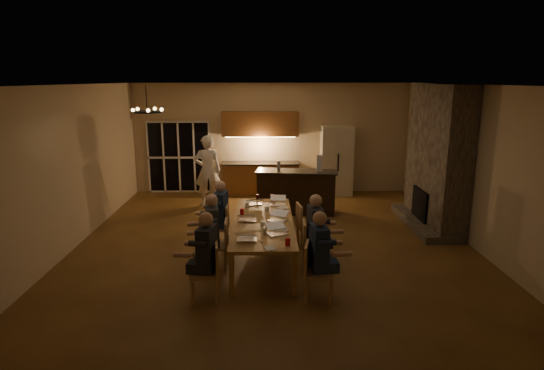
{
  "coord_description": "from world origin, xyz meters",
  "views": [
    {
      "loc": [
        -0.19,
        -8.79,
        3.3
      ],
      "look_at": [
        -0.03,
        0.3,
        1.18
      ],
      "focal_mm": 30.0,
      "sensor_mm": 36.0,
      "label": 1
    }
  ],
  "objects": [
    {
      "name": "person_right_near",
      "position": [
        0.64,
        -2.31,
        0.69
      ],
      "size": [
        0.67,
        0.67,
        1.38
      ],
      "primitive_type": null,
      "rotation": [
        0.0,
        0.0,
        1.69
      ],
      "color": "#1F2A4E",
      "rests_on": "ground"
    },
    {
      "name": "left_wall",
      "position": [
        -4.02,
        0.0,
        1.6
      ],
      "size": [
        0.04,
        9.0,
        3.2
      ],
      "primitive_type": "cube",
      "color": "#C7B28D",
      "rests_on": "ground"
    },
    {
      "name": "notepad",
      "position": [
        -0.11,
        -2.18,
        0.76
      ],
      "size": [
        0.21,
        0.25,
        0.01
      ],
      "primitive_type": "cube",
      "rotation": [
        0.0,
        0.0,
        0.32
      ],
      "color": "white",
      "rests_on": "dining_table"
    },
    {
      "name": "laptop_f",
      "position": [
        0.09,
        0.31,
        0.86
      ],
      "size": [
        0.34,
        0.3,
        0.23
      ],
      "primitive_type": null,
      "rotation": [
        0.0,
        0.0,
        -0.06
      ],
      "color": "silver",
      "rests_on": "dining_table"
    },
    {
      "name": "person_right_mid",
      "position": [
        0.69,
        -1.29,
        0.69
      ],
      "size": [
        0.67,
        0.67,
        1.38
      ],
      "primitive_type": null,
      "rotation": [
        0.0,
        0.0,
        1.69
      ],
      "color": "#23252D",
      "rests_on": "ground"
    },
    {
      "name": "redcup_near",
      "position": [
        0.17,
        -2.05,
        0.81
      ],
      "size": [
        0.08,
        0.08,
        0.12
      ],
      "primitive_type": "cylinder",
      "color": "red",
      "rests_on": "dining_table"
    },
    {
      "name": "can_right",
      "position": [
        0.2,
        -0.44,
        0.81
      ],
      "size": [
        0.06,
        0.06,
        0.12
      ],
      "primitive_type": "cylinder",
      "color": "#B2B2B7",
      "rests_on": "dining_table"
    },
    {
      "name": "chair_right_far",
      "position": [
        0.7,
        -0.13,
        0.45
      ],
      "size": [
        0.51,
        0.51,
        0.89
      ],
      "primitive_type": null,
      "rotation": [
        0.0,
        0.0,
        1.73
      ],
      "color": "tan",
      "rests_on": "ground"
    },
    {
      "name": "right_wall",
      "position": [
        4.02,
        0.0,
        1.6
      ],
      "size": [
        0.04,
        9.0,
        3.2
      ],
      "primitive_type": "cube",
      "color": "#C7B28D",
      "rests_on": "ground"
    },
    {
      "name": "plate_far",
      "position": [
        0.18,
        0.03,
        0.76
      ],
      "size": [
        0.23,
        0.23,
        0.02
      ],
      "primitive_type": "cylinder",
      "color": "white",
      "rests_on": "dining_table"
    },
    {
      "name": "ceiling",
      "position": [
        0.0,
        0.0,
        3.22
      ],
      "size": [
        8.0,
        9.0,
        0.04
      ],
      "primitive_type": "cube",
      "color": "white",
      "rests_on": "back_wall"
    },
    {
      "name": "person_left_near",
      "position": [
        -1.06,
        -2.32,
        0.69
      ],
      "size": [
        0.7,
        0.7,
        1.38
      ],
      "primitive_type": null,
      "rotation": [
        0.0,
        0.0,
        -1.75
      ],
      "color": "#23252D",
      "rests_on": "ground"
    },
    {
      "name": "bar_bottle",
      "position": [
        0.17,
        2.32,
        1.2
      ],
      "size": [
        0.09,
        0.09,
        0.24
      ],
      "primitive_type": "cylinder",
      "color": "#99999E",
      "rests_on": "bar_island"
    },
    {
      "name": "dining_table",
      "position": [
        -0.21,
        -0.75,
        0.38
      ],
      "size": [
        1.1,
        3.13,
        0.75
      ],
      "primitive_type": "cube",
      "color": "tan",
      "rests_on": "ground"
    },
    {
      "name": "chair_right_near",
      "position": [
        0.64,
        -2.39,
        0.45
      ],
      "size": [
        0.51,
        0.51,
        0.89
      ],
      "primitive_type": null,
      "rotation": [
        0.0,
        0.0,
        1.39
      ],
      "color": "tan",
      "rests_on": "ground"
    },
    {
      "name": "redcup_far",
      "position": [
        -0.02,
        0.7,
        0.81
      ],
      "size": [
        0.09,
        0.09,
        0.12
      ],
      "primitive_type": "cylinder",
      "color": "red",
      "rests_on": "dining_table"
    },
    {
      "name": "floor",
      "position": [
        0.0,
        0.0,
        0.0
      ],
      "size": [
        9.0,
        9.0,
        0.0
      ],
      "primitive_type": "plane",
      "color": "brown",
      "rests_on": "ground"
    },
    {
      "name": "laptop_b",
      "position": [
        0.03,
        -1.54,
        0.86
      ],
      "size": [
        0.4,
        0.37,
        0.23
      ],
      "primitive_type": null,
      "rotation": [
        0.0,
        0.0,
        0.35
      ],
      "color": "silver",
      "rests_on": "dining_table"
    },
    {
      "name": "mug_front",
      "position": [
        -0.23,
        -1.12,
        0.8
      ],
      "size": [
        0.07,
        0.07,
        0.1
      ],
      "primitive_type": "cylinder",
      "color": "white",
      "rests_on": "dining_table"
    },
    {
      "name": "laptop_e",
      "position": [
        -0.42,
        0.35,
        0.86
      ],
      "size": [
        0.37,
        0.34,
        0.23
      ],
      "primitive_type": null,
      "rotation": [
        0.0,
        0.0,
        3.36
      ],
      "color": "silver",
      "rests_on": "dining_table"
    },
    {
      "name": "french_doors",
      "position": [
        -2.7,
        4.47,
        1.05
      ],
      "size": [
        1.86,
        0.08,
        2.1
      ],
      "primitive_type": "cube",
      "color": "black",
      "rests_on": "ground"
    },
    {
      "name": "can_silver",
      "position": [
        -0.18,
        -1.51,
        0.81
      ],
      "size": [
        0.06,
        0.06,
        0.12
      ],
      "primitive_type": "cylinder",
      "color": "#B2B2B7",
      "rests_on": "dining_table"
    },
    {
      "name": "refrigerator",
      "position": [
        1.9,
        4.15,
        1.0
      ],
      "size": [
        0.9,
        0.68,
        2.0
      ],
      "primitive_type": "cube",
      "color": "beige",
      "rests_on": "ground"
    },
    {
      "name": "bar_island",
      "position": [
        0.62,
        2.27,
        0.54
      ],
      "size": [
        2.1,
        0.95,
        1.08
      ],
      "primitive_type": "cube",
      "rotation": [
        0.0,
        0.0,
        -0.14
      ],
      "color": "black",
      "rests_on": "ground"
    },
    {
      "name": "can_cola",
      "position": [
        -0.34,
        0.72,
        0.81
      ],
      "size": [
        0.06,
        0.06,
        0.12
      ],
      "primitive_type": "cylinder",
      "color": "#3F0F0C",
      "rests_on": "dining_table"
    },
    {
      "name": "chandelier",
      "position": [
        -2.21,
        -0.84,
        2.75
      ],
      "size": [
        0.53,
        0.53,
        0.03
      ],
      "primitive_type": "torus",
      "color": "black",
      "rests_on": "ceiling"
    },
    {
      "name": "plate_left",
      "position": [
        -0.47,
        -1.68,
        0.76
      ],
      "size": [
        0.24,
        0.24,
        0.02
      ],
      "primitive_type": "cylinder",
      "color": "white",
      "rests_on": "dining_table"
    },
    {
      "name": "kitchenette",
      "position": [
        -0.3,
        4.2,
        1.2
      ],
      "size": [
        2.24,
        0.68,
        2.4
      ],
      "primitive_type": null,
      "color": "brown",
      "rests_on": "ground"
    },
    {
      "name": "chair_right_mid",
      "position": [
        0.7,
        -1.29,
        0.45
      ],
      "size": [
        0.45,
        0.45,
        0.89
      ],
      "primitive_type": null,
      "rotation": [
        0.0,
        0.0,
        1.55
      ],
      "color": "tan",
      "rests_on": "ground"
    },
    {
      "name": "plate_near",
      "position": [
        0.09,
        -1.35,
        0.76
      ],
      "size": [
        0.25,
        0.25,
        0.02
      ],
      "primitive_type": "cylinder",
      "color": "white",
      "rests_on": "dining_table"
    },
    {
      "name": "redcup_mid",
      "position": [
        -0.62,
        -0.38,
        0.81
      ],
      "size": [
        0.08,
        0.08,
        0.12
      ],
      "primitive_type": "cylinder",
      "color": "red",
      "rests_on": "dining_table"
    },
    {
      "name": "laptop_c",
      "position": [
        -0.5,
        -0.74,
        0.86
      ],
      "size": [
        0.34,
        0.3,
        0.23
      ],
      "primitive_type": null,
      "rotation": [
        0.0,
        0.0,
        3.06
      ],
      "color": "silver",
      "rests_on": "dining_table"
    },
    {
      "name": "chair_left_far",
      "position": [
        -1.12,
        -0.18,
        0.45
      ],
      "size": [
        0.45,
        0.45,
        0.89
      ],
      "primitive_type": null,
      "rotation": [
        0.0,
        0.0,
        -1.58
      ],
      "color": "tan",
      "rests_on": "ground"
    },
    {
      "name": "bar_blender",
      "position": [
        1.16,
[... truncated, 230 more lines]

